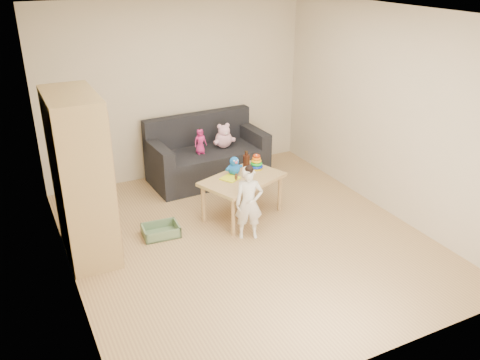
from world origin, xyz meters
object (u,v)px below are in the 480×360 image
sofa (208,165)px  toddler (249,204)px  play_table (242,197)px  wardrobe (81,177)px

sofa → toddler: size_ratio=1.93×
sofa → play_table: play_table is taller
wardrobe → toddler: 1.92m
sofa → play_table: bearing=-95.3°
wardrobe → sofa: size_ratio=1.09×
sofa → toddler: (-0.23, -1.78, 0.20)m
wardrobe → sofa: 2.46m
sofa → play_table: 1.27m
wardrobe → toddler: wardrobe is taller
wardrobe → play_table: (1.95, -0.01, -0.66)m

